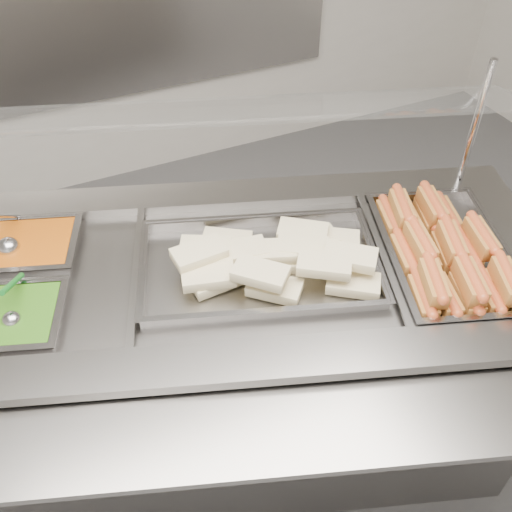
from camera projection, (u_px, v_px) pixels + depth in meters
name	position (u px, v px, depth m)	size (l,w,h in m)	color
ground	(273.00, 504.00, 2.27)	(6.00, 6.00, 0.00)	#57575A
steam_counter	(242.00, 357.00, 2.19)	(2.27, 1.54, 1.00)	slate
tray_rail	(255.00, 428.00, 1.47)	(1.98, 1.01, 0.06)	gray
sneeze_guard	(231.00, 114.00, 1.75)	(1.83, 0.90, 0.49)	silver
pan_hotdogs	(443.00, 259.00, 1.93)	(0.55, 0.70, 0.11)	gray
pan_wraps	(259.00, 268.00, 1.87)	(0.86, 0.66, 0.08)	gray
pan_beans	(28.00, 253.00, 1.95)	(0.40, 0.36, 0.11)	gray
pan_peas	(7.00, 325.00, 1.71)	(0.40, 0.36, 0.11)	gray
hotdogs_in_buns	(444.00, 251.00, 1.88)	(0.43, 0.64, 0.13)	#9F6221
tortilla_wraps	(273.00, 258.00, 1.84)	(0.65, 0.53, 0.11)	#CEB68A
ladle	(9.00, 246.00, 1.90)	(0.10, 0.20, 0.17)	#B4B3B8
serving_spoon	(12.00, 314.00, 1.67)	(0.09, 0.20, 0.15)	#B4B3B8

